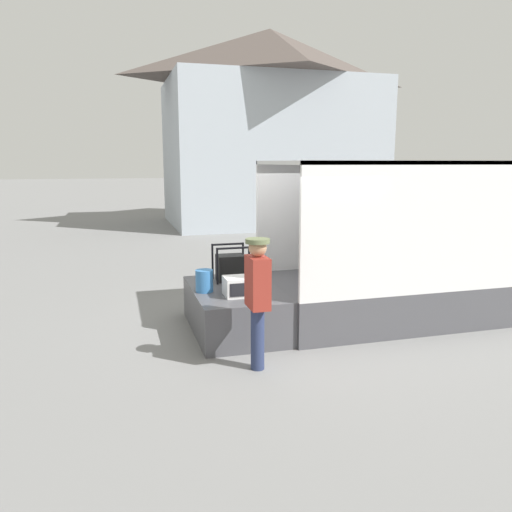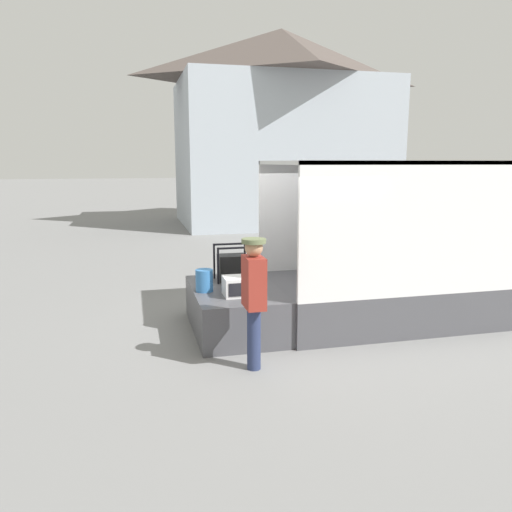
% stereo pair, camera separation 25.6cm
% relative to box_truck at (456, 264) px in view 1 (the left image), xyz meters
% --- Properties ---
extents(ground_plane, '(160.00, 160.00, 0.00)m').
position_rel_box_truck_xyz_m(ground_plane, '(-3.48, -0.00, -0.87)').
color(ground_plane, gray).
extents(box_truck, '(5.87, 2.28, 2.72)m').
position_rel_box_truck_xyz_m(box_truck, '(0.00, 0.00, 0.00)').
color(box_truck, silver).
rests_on(box_truck, ground).
extents(tailgate_deck, '(1.36, 2.17, 0.70)m').
position_rel_box_truck_xyz_m(tailgate_deck, '(-4.16, -0.00, -0.52)').
color(tailgate_deck, '#4C4C51').
rests_on(tailgate_deck, ground).
extents(microwave, '(0.44, 0.42, 0.29)m').
position_rel_box_truck_xyz_m(microwave, '(-4.20, -0.46, -0.02)').
color(microwave, white).
rests_on(microwave, tailgate_deck).
extents(portable_generator, '(0.58, 0.45, 0.62)m').
position_rel_box_truck_xyz_m(portable_generator, '(-4.08, 0.55, 0.07)').
color(portable_generator, black).
rests_on(portable_generator, tailgate_deck).
extents(orange_bucket, '(0.27, 0.27, 0.35)m').
position_rel_box_truck_xyz_m(orange_bucket, '(-4.66, -0.08, 0.01)').
color(orange_bucket, '#3370B2').
rests_on(orange_bucket, tailgate_deck).
extents(worker_person, '(0.31, 0.44, 1.75)m').
position_rel_box_truck_xyz_m(worker_person, '(-4.23, -1.60, 0.21)').
color(worker_person, navy).
rests_on(worker_person, ground).
extents(house_backdrop, '(9.18, 6.61, 8.28)m').
position_rel_box_truck_xyz_m(house_backdrop, '(0.76, 13.99, 3.35)').
color(house_backdrop, '#A8B2BC').
rests_on(house_backdrop, ground).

